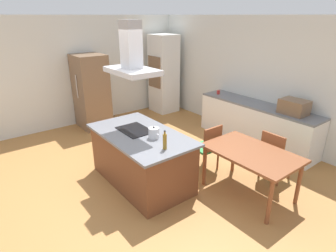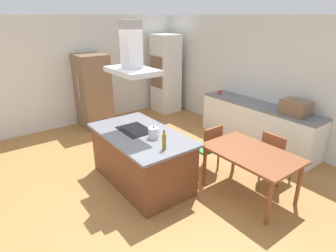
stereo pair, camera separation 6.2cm
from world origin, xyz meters
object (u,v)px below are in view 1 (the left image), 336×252
object	(u,v)px
cooktop	(135,130)
coffee_mug_red	(218,92)
olive_oil_bottle	(165,141)
tea_kettle	(154,133)
range_hood	(132,57)
wall_oven_stack	(164,74)
dining_table	(251,156)
countertop_microwave	(294,107)
chair_facing_back_wall	(275,153)
chair_at_left_end	(208,145)
refrigerator	(91,92)

from	to	relation	value
cooktop	coffee_mug_red	distance (m)	2.92
olive_oil_bottle	tea_kettle	bearing A→B (deg)	165.83
coffee_mug_red	range_hood	bearing A→B (deg)	-75.24
wall_oven_stack	dining_table	world-z (taller)	wall_oven_stack
range_hood	coffee_mug_red	bearing A→B (deg)	104.76
countertop_microwave	range_hood	bearing A→B (deg)	-111.93
tea_kettle	olive_oil_bottle	distance (m)	0.44
chair_facing_back_wall	range_hood	xyz separation A→B (m)	(-1.51, -1.82, 1.59)
tea_kettle	chair_facing_back_wall	size ratio (longest dim) A/B	0.25
chair_facing_back_wall	chair_at_left_end	distance (m)	1.13
olive_oil_bottle	coffee_mug_red	size ratio (longest dim) A/B	3.18
countertop_microwave	wall_oven_stack	distance (m)	3.90
coffee_mug_red	chair_at_left_end	distance (m)	2.18
range_hood	refrigerator	bearing A→B (deg)	170.98
coffee_mug_red	chair_facing_back_wall	distance (m)	2.50
olive_oil_bottle	countertop_microwave	bearing A→B (deg)	84.29
cooktop	tea_kettle	bearing A→B (deg)	9.70
coffee_mug_red	chair_facing_back_wall	xyz separation A→B (m)	(2.25, -1.00, -0.44)
refrigerator	chair_at_left_end	bearing A→B (deg)	11.75
wall_oven_stack	dining_table	distance (m)	4.51
chair_facing_back_wall	wall_oven_stack	bearing A→B (deg)	168.95
wall_oven_stack	chair_at_left_end	xyz separation A→B (m)	(3.32, -1.49, -0.59)
chair_at_left_end	wall_oven_stack	bearing A→B (deg)	155.80
wall_oven_stack	dining_table	bearing A→B (deg)	-19.41
cooktop	olive_oil_bottle	bearing A→B (deg)	-2.03
cooktop	olive_oil_bottle	distance (m)	0.88
olive_oil_bottle	range_hood	size ratio (longest dim) A/B	0.32
countertop_microwave	coffee_mug_red	bearing A→B (deg)	-178.23
range_hood	countertop_microwave	bearing A→B (deg)	68.07
chair_at_left_end	refrigerator	bearing A→B (deg)	-168.25
olive_oil_bottle	range_hood	bearing A→B (deg)	177.97
wall_oven_stack	cooktop	bearing A→B (deg)	-44.12
dining_table	tea_kettle	bearing A→B (deg)	-134.62
tea_kettle	chair_at_left_end	world-z (taller)	tea_kettle
dining_table	chair_facing_back_wall	bearing A→B (deg)	90.00
cooktop	chair_facing_back_wall	world-z (taller)	cooktop
dining_table	chair_at_left_end	xyz separation A→B (m)	(-0.92, 0.00, -0.16)
olive_oil_bottle	chair_at_left_end	xyz separation A→B (m)	(-0.28, 1.18, -0.51)
wall_oven_stack	chair_at_left_end	world-z (taller)	wall_oven_stack
cooktop	coffee_mug_red	world-z (taller)	coffee_mug_red
wall_oven_stack	chair_at_left_end	bearing A→B (deg)	-24.20
tea_kettle	dining_table	xyz separation A→B (m)	(1.06, 1.08, -0.32)
olive_oil_bottle	refrigerator	world-z (taller)	refrigerator
chair_at_left_end	coffee_mug_red	bearing A→B (deg)	128.71
range_hood	wall_oven_stack	bearing A→B (deg)	135.88
refrigerator	chair_facing_back_wall	world-z (taller)	refrigerator
cooktop	dining_table	world-z (taller)	cooktop
refrigerator	chair_facing_back_wall	xyz separation A→B (m)	(4.32, 1.37, -0.40)
chair_facing_back_wall	chair_at_left_end	size ratio (longest dim) A/B	1.00
wall_oven_stack	refrigerator	world-z (taller)	wall_oven_stack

